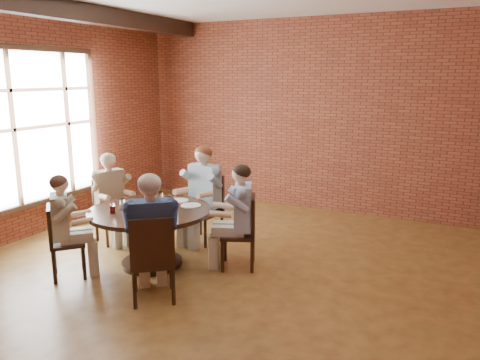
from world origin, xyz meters
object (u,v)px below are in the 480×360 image
at_px(chair_c, 110,207).
at_px(chair_d, 60,239).
at_px(dining_table, 151,226).
at_px(chair_a, 245,229).
at_px(diner_b, 202,195).
at_px(diner_e, 152,238).
at_px(chair_b, 206,205).
at_px(diner_c, 112,198).
at_px(chair_e, 153,256).
at_px(diner_a, 238,217).
at_px(smartphone, 161,217).
at_px(diner_d, 66,227).

relative_size(chair_c, chair_d, 1.03).
height_order(dining_table, chair_d, chair_d).
distance_m(chair_a, diner_b, 1.16).
xyz_separation_m(dining_table, chair_d, (-0.73, -0.80, -0.04)).
bearing_deg(dining_table, chair_d, -132.54).
relative_size(chair_a, diner_e, 0.67).
xyz_separation_m(chair_b, diner_c, (-1.19, -0.70, 0.13)).
relative_size(diner_b, diner_c, 1.08).
height_order(chair_b, chair_d, chair_b).
height_order(chair_b, chair_e, chair_b).
xyz_separation_m(dining_table, diner_a, (1.03, 0.44, 0.14)).
height_order(chair_e, smartphone, chair_e).
height_order(dining_table, diner_c, diner_c).
bearing_deg(dining_table, diner_b, 83.00).
relative_size(chair_c, diner_c, 0.71).
height_order(chair_a, smartphone, chair_a).
bearing_deg(chair_b, chair_c, -145.30).
distance_m(chair_d, smartphone, 1.24).
xyz_separation_m(chair_a, diner_e, (-0.52, -1.22, 0.19)).
relative_size(diner_a, chair_c, 1.44).
xyz_separation_m(chair_a, chair_c, (-2.23, 0.02, -0.01)).
bearing_deg(diner_e, chair_d, -36.16).
height_order(dining_table, chair_c, chair_c).
bearing_deg(chair_a, diner_e, -46.04).
bearing_deg(diner_b, chair_d, -107.86).
distance_m(chair_a, diner_d, 2.17).
bearing_deg(chair_c, dining_table, -90.00).
bearing_deg(smartphone, chair_a, 52.24).
height_order(chair_b, diner_c, diner_c).
xyz_separation_m(diner_a, smartphone, (-0.69, -0.68, 0.09)).
relative_size(diner_b, chair_c, 1.53).
height_order(chair_a, chair_c, chair_a).
relative_size(chair_b, chair_e, 1.01).
height_order(diner_b, chair_e, diner_b).
bearing_deg(chair_c, chair_d, -139.38).
bearing_deg(diner_b, diner_e, -68.77).
distance_m(diner_d, chair_e, 1.34).
relative_size(diner_b, chair_d, 1.57).
distance_m(diner_a, diner_b, 1.10).
height_order(chair_a, chair_e, chair_e).
bearing_deg(chair_d, diner_c, -33.55).
xyz_separation_m(diner_d, diner_e, (1.27, -0.01, 0.07)).
relative_size(chair_e, diner_e, 0.70).
xyz_separation_m(dining_table, smartphone, (0.34, -0.24, 0.23)).
xyz_separation_m(chair_b, diner_b, (-0.01, -0.10, 0.18)).
distance_m(chair_b, diner_e, 1.97).
bearing_deg(chair_c, smartphone, -92.78).
height_order(chair_a, diner_e, diner_e).
relative_size(dining_table, chair_b, 1.58).
height_order(diner_e, smartphone, diner_e).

